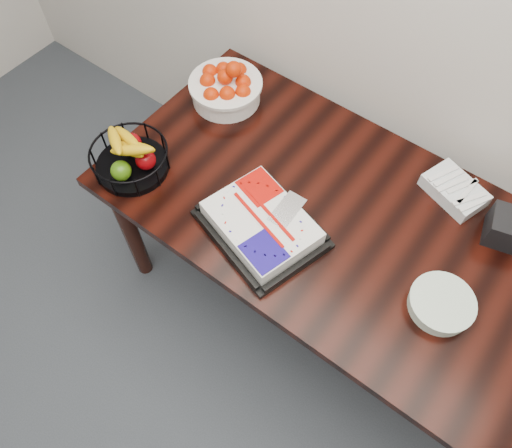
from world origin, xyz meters
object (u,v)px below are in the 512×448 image
Objects in this scene: cake_tray at (262,224)px; plate_stack at (441,304)px; napkin_box at (510,229)px; fruit_basket at (130,157)px; tangerine_bowl at (226,84)px; table at (347,234)px.

cake_tray is 2.32× the size of plate_stack.
plate_stack is 0.37m from napkin_box.
napkin_box is at bearing 24.35° from fruit_basket.
tangerine_bowl is 1.44× the size of plate_stack.
fruit_basket is at bearing -171.02° from plate_stack.
table is 8.82× the size of plate_stack.
tangerine_bowl is at bearing 139.70° from cake_tray.
fruit_basket reaches higher than napkin_box.
cake_tray is at bearing 7.60° from fruit_basket.
table is 3.80× the size of cake_tray.
cake_tray is at bearing -136.68° from table.
table is at bearing 43.32° from cake_tray.
napkin_box reaches higher than cake_tray.
napkin_box is at bearing 3.10° from tangerine_bowl.
plate_stack is 1.41× the size of napkin_box.
plate_stack is at bearing -15.34° from table.
cake_tray is 1.67× the size of fruit_basket.
plate_stack is (1.10, -0.30, -0.05)m from tangerine_bowl.
cake_tray reaches higher than plate_stack.
fruit_basket reaches higher than table.
plate_stack is at bearing 10.20° from cake_tray.
fruit_basket is (-0.54, -0.07, 0.02)m from cake_tray.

